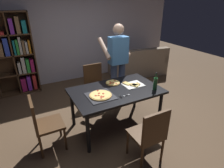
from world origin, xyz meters
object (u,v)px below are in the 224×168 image
Objects in this scene: dining_table at (116,94)px; chair_near_camera at (150,133)px; person_serving_pizza at (118,61)px; pepperoni_pizza_on_tray at (101,95)px; chair_left_end at (42,122)px; wine_bottle at (155,83)px; couch at (138,65)px; chair_far_side at (95,82)px; kitchen_scissors at (123,96)px; second_pizza_plain at (113,83)px; bookshelf at (3,57)px.

chair_near_camera is at bearing -90.00° from dining_table.
person_serving_pizza reaches higher than pepperoni_pizza_on_tray.
pepperoni_pizza_on_tray is at bearing -5.36° from chair_left_end.
dining_table is 1.27m from chair_left_end.
person_serving_pizza reaches higher than wine_bottle.
couch reaches higher than pepperoni_pizza_on_tray.
chair_far_side reaches higher than kitchen_scissors.
pepperoni_pizza_on_tray is (-0.33, 0.87, 0.25)m from chair_near_camera.
pepperoni_pizza_on_tray is (0.92, -0.09, 0.25)m from chair_left_end.
dining_table is 0.85× the size of couch.
couch is at bearing 49.67° from kitchen_scissors.
second_pizza_plain is (0.41, 0.35, -0.00)m from pepperoni_pizza_on_tray.
chair_left_end is at bearing -147.73° from couch.
person_serving_pizza is at bearing 52.02° from second_pizza_plain.
second_pizza_plain reaches higher than dining_table.
person_serving_pizza is (0.45, -0.22, 0.49)m from chair_far_side.
dining_table is 0.97m from chair_far_side.
couch is 0.93× the size of bookshelf.
chair_far_side is at bearing 115.28° from wine_bottle.
chair_near_camera is at bearing -88.22° from kitchen_scissors.
second_pizza_plain is (0.08, -0.69, 0.25)m from chair_far_side.
second_pizza_plain is (0.08, 1.22, 0.25)m from chair_near_camera.
bookshelf reaches higher than wine_bottle.
chair_near_camera is at bearing -122.70° from couch.
chair_far_side is 2.13× the size of pepperoni_pizza_on_tray.
chair_near_camera and chair_far_side have the same top height.
wine_bottle reaches higher than pepperoni_pizza_on_tray.
chair_left_end reaches higher than pepperoni_pizza_on_tray.
wine_bottle reaches higher than chair_near_camera.
second_pizza_plain is (-0.52, 0.57, -0.11)m from wine_bottle.
chair_near_camera is 2.85× the size of wine_bottle.
chair_near_camera is 3.51m from couch.
pepperoni_pizza_on_tray is at bearing 150.31° from kitchen_scissors.
bookshelf is 3.13m from kitchen_scissors.
second_pizza_plain is at bearing -50.07° from bookshelf.
chair_far_side reaches higher than dining_table.
bookshelf reaches higher than chair_far_side.
wine_bottle is (0.93, -0.22, 0.10)m from pepperoni_pizza_on_tray.
pepperoni_pizza_on_tray is (1.35, -2.46, -0.18)m from bookshelf.
pepperoni_pizza_on_tray is at bearing -137.01° from couch.
chair_near_camera is at bearing -69.02° from pepperoni_pizza_on_tray.
bookshelf is 3.52m from wine_bottle.
couch is at bearing 28.56° from chair_far_side.
chair_left_end is 1.29m from kitchen_scissors.
chair_left_end is 1.91m from wine_bottle.
wine_bottle is at bearing -9.34° from chair_left_end.
dining_table is 2.77m from couch.
second_pizza_plain is at bearing 40.48° from pepperoni_pizza_on_tray.
couch reaches higher than kitchen_scissors.
couch is at bearing 46.43° from dining_table.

